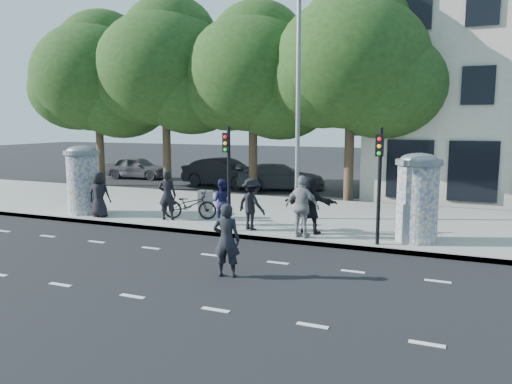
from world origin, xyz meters
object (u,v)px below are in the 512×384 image
at_px(man_road, 226,240).
at_px(car_right, 280,177).
at_px(ad_column_left, 83,178).
at_px(ped_e, 302,207).
at_px(ad_column_right, 418,196).
at_px(car_mid, 224,173).
at_px(bicycle, 190,205).
at_px(cabinet_right, 411,224).
at_px(street_lamp, 298,91).
at_px(car_left, 137,167).
at_px(ped_c, 221,202).
at_px(cabinet_left, 205,204).
at_px(ped_d, 251,204).
at_px(traffic_pole_far, 379,174).
at_px(ped_f, 310,205).
at_px(ped_a, 99,194).
at_px(ped_b, 167,195).
at_px(traffic_pole_near, 228,168).

relative_size(man_road, car_right, 0.37).
xyz_separation_m(ad_column_left, ped_e, (9.10, -0.65, -0.42)).
bearing_deg(ad_column_right, car_mid, 138.44).
xyz_separation_m(bicycle, car_right, (0.01, 9.77, 0.03)).
distance_m(ad_column_left, car_right, 11.29).
height_order(ped_e, cabinet_right, ped_e).
distance_m(street_lamp, car_left, 17.46).
relative_size(ped_c, car_mid, 0.33).
relative_size(cabinet_left, cabinet_right, 0.86).
distance_m(car_left, car_mid, 7.16).
bearing_deg(street_lamp, ped_d, -108.91).
bearing_deg(traffic_pole_far, ped_c, 170.65).
bearing_deg(man_road, car_left, -62.47).
bearing_deg(ped_f, traffic_pole_far, 159.55).
xyz_separation_m(ped_c, bicycle, (-1.49, 0.39, -0.28)).
distance_m(ped_c, cabinet_left, 1.40).
relative_size(traffic_pole_far, bicycle, 1.71).
xyz_separation_m(traffic_pole_far, bicycle, (-6.99, 1.29, -1.56)).
relative_size(street_lamp, car_mid, 1.63).
distance_m(ped_a, ped_b, 2.71).
bearing_deg(car_mid, ad_column_right, -124.62).
relative_size(cabinet_right, car_right, 0.24).
bearing_deg(ped_e, car_left, -29.21).
bearing_deg(car_mid, ped_e, -136.62).
relative_size(traffic_pole_near, car_left, 0.80).
bearing_deg(cabinet_right, street_lamp, 133.04).
bearing_deg(street_lamp, ped_f, -61.95).
height_order(traffic_pole_far, cabinet_left, traffic_pole_far).
xyz_separation_m(ad_column_right, street_lamp, (-4.40, 1.93, 3.26)).
xyz_separation_m(traffic_pole_near, ped_a, (-5.54, 0.35, -1.23)).
relative_size(ad_column_right, ped_a, 1.56).
distance_m(ad_column_right, man_road, 6.29).
height_order(traffic_pole_far, ped_b, traffic_pole_far).
distance_m(ped_d, ped_f, 1.96).
relative_size(traffic_pole_near, ped_c, 2.13).
bearing_deg(ad_column_left, cabinet_left, 12.12).
relative_size(ped_d, man_road, 0.95).
bearing_deg(bicycle, ad_column_left, 83.12).
distance_m(traffic_pole_far, ped_f, 2.61).
bearing_deg(street_lamp, car_left, 145.52).
bearing_deg(street_lamp, traffic_pole_far, -39.88).
bearing_deg(traffic_pole_far, man_road, -126.70).
bearing_deg(man_road, ped_b, -59.30).
xyz_separation_m(ad_column_right, cabinet_right, (-0.11, -0.34, -0.79)).
bearing_deg(ped_c, traffic_pole_far, 156.17).
height_order(ped_f, car_right, ped_f).
relative_size(traffic_pole_far, car_right, 0.70).
distance_m(traffic_pole_near, ped_d, 1.46).
bearing_deg(cabinet_right, ped_f, 159.03).
xyz_separation_m(traffic_pole_far, cabinet_left, (-6.60, 1.74, -1.57)).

